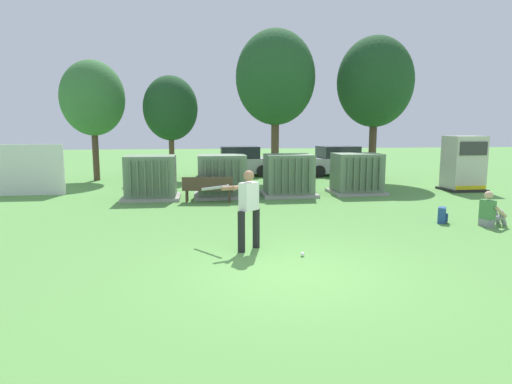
{
  "coord_description": "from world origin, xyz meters",
  "views": [
    {
      "loc": [
        -1.7,
        -7.38,
        2.63
      ],
      "look_at": [
        -0.26,
        3.5,
        1.0
      ],
      "focal_mm": 30.32,
      "sensor_mm": 36.0,
      "label": 1
    }
  ],
  "objects_px": {
    "seated_spectator": "(490,212)",
    "batter": "(247,205)",
    "backpack": "(442,215)",
    "parked_car_leftmost": "(238,162)",
    "transformer_west": "(151,178)",
    "parked_car_left_of_center": "(336,162)",
    "transformer_east": "(357,174)",
    "transformer_mid_east": "(289,176)",
    "park_bench": "(208,187)",
    "sports_ball": "(302,254)",
    "transformer_mid_west": "(222,177)",
    "generator_enclosure": "(463,164)"
  },
  "relations": [
    {
      "from": "transformer_east",
      "to": "batter",
      "type": "height_order",
      "value": "batter"
    },
    {
      "from": "generator_enclosure",
      "to": "batter",
      "type": "distance_m",
      "value": 12.7
    },
    {
      "from": "transformer_mid_east",
      "to": "transformer_east",
      "type": "height_order",
      "value": "same"
    },
    {
      "from": "backpack",
      "to": "parked_car_leftmost",
      "type": "height_order",
      "value": "parked_car_leftmost"
    },
    {
      "from": "transformer_mid_east",
      "to": "parked_car_left_of_center",
      "type": "bearing_deg",
      "value": 59.26
    },
    {
      "from": "transformer_east",
      "to": "parked_car_left_of_center",
      "type": "xyz_separation_m",
      "value": [
        1.34,
        6.84,
        -0.04
      ]
    },
    {
      "from": "batter",
      "to": "sports_ball",
      "type": "bearing_deg",
      "value": -32.94
    },
    {
      "from": "sports_ball",
      "to": "backpack",
      "type": "height_order",
      "value": "backpack"
    },
    {
      "from": "sports_ball",
      "to": "batter",
      "type": "bearing_deg",
      "value": 147.06
    },
    {
      "from": "transformer_west",
      "to": "transformer_mid_east",
      "type": "xyz_separation_m",
      "value": [
        5.23,
        0.12,
        0.0
      ]
    },
    {
      "from": "transformer_east",
      "to": "parked_car_leftmost",
      "type": "bearing_deg",
      "value": 119.98
    },
    {
      "from": "transformer_west",
      "to": "backpack",
      "type": "distance_m",
      "value": 10.0
    },
    {
      "from": "transformer_mid_west",
      "to": "parked_car_leftmost",
      "type": "height_order",
      "value": "same"
    },
    {
      "from": "transformer_mid_west",
      "to": "seated_spectator",
      "type": "relative_size",
      "value": 2.18
    },
    {
      "from": "transformer_west",
      "to": "transformer_mid_west",
      "type": "xyz_separation_m",
      "value": [
        2.63,
        0.13,
        0.0
      ]
    },
    {
      "from": "transformer_mid_west",
      "to": "sports_ball",
      "type": "relative_size",
      "value": 23.33
    },
    {
      "from": "batter",
      "to": "backpack",
      "type": "height_order",
      "value": "batter"
    },
    {
      "from": "transformer_west",
      "to": "backpack",
      "type": "height_order",
      "value": "transformer_west"
    },
    {
      "from": "parked_car_leftmost",
      "to": "parked_car_left_of_center",
      "type": "xyz_separation_m",
      "value": [
        5.51,
        -0.38,
        0.0
      ]
    },
    {
      "from": "seated_spectator",
      "to": "transformer_west",
      "type": "bearing_deg",
      "value": 148.82
    },
    {
      "from": "parked_car_left_of_center",
      "to": "transformer_east",
      "type": "bearing_deg",
      "value": -101.1
    },
    {
      "from": "seated_spectator",
      "to": "batter",
      "type": "bearing_deg",
      "value": -168.36
    },
    {
      "from": "batter",
      "to": "parked_car_leftmost",
      "type": "bearing_deg",
      "value": 85.66
    },
    {
      "from": "park_bench",
      "to": "backpack",
      "type": "distance_m",
      "value": 7.71
    },
    {
      "from": "seated_spectator",
      "to": "backpack",
      "type": "xyz_separation_m",
      "value": [
        -1.07,
        0.52,
        -0.16
      ]
    },
    {
      "from": "transformer_east",
      "to": "park_bench",
      "type": "bearing_deg",
      "value": -167.71
    },
    {
      "from": "generator_enclosure",
      "to": "transformer_mid_east",
      "type": "bearing_deg",
      "value": -176.62
    },
    {
      "from": "park_bench",
      "to": "batter",
      "type": "distance_m",
      "value": 6.23
    },
    {
      "from": "parked_car_leftmost",
      "to": "batter",
      "type": "bearing_deg",
      "value": -94.34
    },
    {
      "from": "seated_spectator",
      "to": "parked_car_leftmost",
      "type": "height_order",
      "value": "parked_car_leftmost"
    },
    {
      "from": "park_bench",
      "to": "parked_car_left_of_center",
      "type": "relative_size",
      "value": 0.42
    },
    {
      "from": "transformer_mid_west",
      "to": "seated_spectator",
      "type": "height_order",
      "value": "transformer_mid_west"
    },
    {
      "from": "seated_spectator",
      "to": "transformer_mid_east",
      "type": "bearing_deg",
      "value": 126.21
    },
    {
      "from": "transformer_mid_east",
      "to": "seated_spectator",
      "type": "height_order",
      "value": "transformer_mid_east"
    },
    {
      "from": "transformer_west",
      "to": "parked_car_left_of_center",
      "type": "xyz_separation_m",
      "value": [
        9.41,
        7.15,
        -0.04
      ]
    },
    {
      "from": "park_bench",
      "to": "sports_ball",
      "type": "bearing_deg",
      "value": -75.4
    },
    {
      "from": "transformer_west",
      "to": "transformer_east",
      "type": "bearing_deg",
      "value": 2.2
    },
    {
      "from": "transformer_mid_west",
      "to": "generator_enclosure",
      "type": "relative_size",
      "value": 0.91
    },
    {
      "from": "transformer_mid_east",
      "to": "batter",
      "type": "distance_m",
      "value": 7.7
    },
    {
      "from": "park_bench",
      "to": "transformer_west",
      "type": "bearing_deg",
      "value": 154.28
    },
    {
      "from": "seated_spectator",
      "to": "sports_ball",
      "type": "bearing_deg",
      "value": -159.82
    },
    {
      "from": "seated_spectator",
      "to": "parked_car_left_of_center",
      "type": "xyz_separation_m",
      "value": [
        -0.14,
        12.93,
        0.38
      ]
    },
    {
      "from": "transformer_mid_west",
      "to": "backpack",
      "type": "relative_size",
      "value": 4.77
    },
    {
      "from": "transformer_east",
      "to": "generator_enclosure",
      "type": "relative_size",
      "value": 0.91
    },
    {
      "from": "park_bench",
      "to": "batter",
      "type": "relative_size",
      "value": 1.06
    },
    {
      "from": "park_bench",
      "to": "parked_car_left_of_center",
      "type": "xyz_separation_m",
      "value": [
        7.34,
        8.15,
        0.22
      ]
    },
    {
      "from": "transformer_west",
      "to": "park_bench",
      "type": "bearing_deg",
      "value": -25.72
    },
    {
      "from": "transformer_west",
      "to": "transformer_east",
      "type": "distance_m",
      "value": 8.07
    },
    {
      "from": "sports_ball",
      "to": "parked_car_left_of_center",
      "type": "height_order",
      "value": "parked_car_left_of_center"
    },
    {
      "from": "transformer_west",
      "to": "parked_car_leftmost",
      "type": "relative_size",
      "value": 0.5
    }
  ]
}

